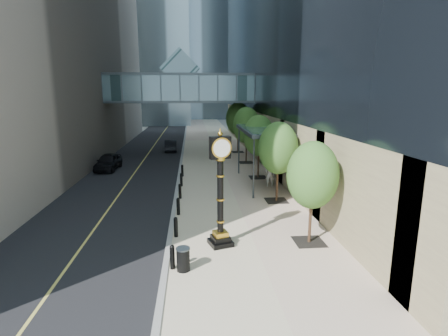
{
  "coord_description": "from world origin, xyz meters",
  "views": [
    {
      "loc": [
        -1.82,
        -12.0,
        6.95
      ],
      "look_at": [
        -0.07,
        7.15,
        2.83
      ],
      "focal_mm": 28.0,
      "sensor_mm": 36.0,
      "label": 1
    }
  ],
  "objects_px": {
    "street_clock": "(220,197)",
    "trash_bin": "(183,260)",
    "car_near": "(108,162)",
    "pedestrian": "(270,175)",
    "car_far": "(171,145)"
  },
  "relations": [
    {
      "from": "pedestrian",
      "to": "street_clock",
      "type": "bearing_deg",
      "value": 80.49
    },
    {
      "from": "trash_bin",
      "to": "pedestrian",
      "type": "height_order",
      "value": "pedestrian"
    },
    {
      "from": "street_clock",
      "to": "pedestrian",
      "type": "distance_m",
      "value": 11.06
    },
    {
      "from": "car_near",
      "to": "car_far",
      "type": "bearing_deg",
      "value": 67.21
    },
    {
      "from": "street_clock",
      "to": "car_near",
      "type": "relative_size",
      "value": 1.19
    },
    {
      "from": "pedestrian",
      "to": "trash_bin",
      "type": "bearing_deg",
      "value": 78.09
    },
    {
      "from": "pedestrian",
      "to": "car_near",
      "type": "distance_m",
      "value": 15.41
    },
    {
      "from": "street_clock",
      "to": "trash_bin",
      "type": "xyz_separation_m",
      "value": [
        -1.66,
        -2.26,
        -1.84
      ]
    },
    {
      "from": "street_clock",
      "to": "pedestrian",
      "type": "xyz_separation_m",
      "value": [
        4.54,
        9.99,
        -1.37
      ]
    },
    {
      "from": "car_near",
      "to": "pedestrian",
      "type": "bearing_deg",
      "value": -25.56
    },
    {
      "from": "pedestrian",
      "to": "car_far",
      "type": "height_order",
      "value": "pedestrian"
    },
    {
      "from": "street_clock",
      "to": "car_far",
      "type": "relative_size",
      "value": 1.29
    },
    {
      "from": "street_clock",
      "to": "car_near",
      "type": "distance_m",
      "value": 19.64
    },
    {
      "from": "street_clock",
      "to": "trash_bin",
      "type": "distance_m",
      "value": 3.36
    },
    {
      "from": "car_near",
      "to": "car_far",
      "type": "relative_size",
      "value": 1.08
    }
  ]
}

